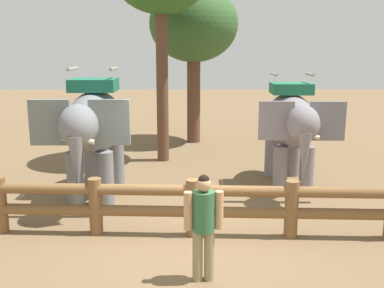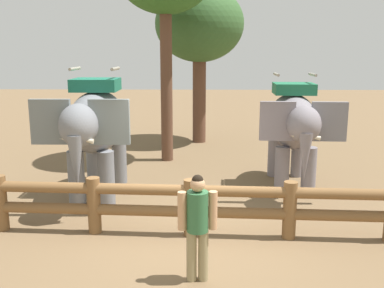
{
  "view_description": "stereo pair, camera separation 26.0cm",
  "coord_description": "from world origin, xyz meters",
  "px_view_note": "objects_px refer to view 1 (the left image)",
  "views": [
    {
      "loc": [
        -0.07,
        -7.51,
        3.31
      ],
      "look_at": [
        0.0,
        1.44,
        1.4
      ],
      "focal_mm": 41.45,
      "sensor_mm": 36.0,
      "label": 1
    },
    {
      "loc": [
        0.19,
        -7.51,
        3.31
      ],
      "look_at": [
        0.0,
        1.44,
        1.4
      ],
      "focal_mm": 41.45,
      "sensor_mm": 36.0,
      "label": 2
    }
  ],
  "objects_px": {
    "log_fence": "(193,203)",
    "tourist_woman_in_black": "(204,220)",
    "elephant_near_left": "(94,126)",
    "elephant_center": "(291,124)",
    "tree_back_center": "(194,26)"
  },
  "relations": [
    {
      "from": "log_fence",
      "to": "tourist_woman_in_black",
      "type": "bearing_deg",
      "value": -84.93
    },
    {
      "from": "elephant_near_left",
      "to": "tourist_woman_in_black",
      "type": "distance_m",
      "value": 4.52
    },
    {
      "from": "elephant_center",
      "to": "tree_back_center",
      "type": "height_order",
      "value": "tree_back_center"
    },
    {
      "from": "elephant_near_left",
      "to": "log_fence",
      "type": "bearing_deg",
      "value": -45.12
    },
    {
      "from": "log_fence",
      "to": "elephant_near_left",
      "type": "bearing_deg",
      "value": 134.88
    },
    {
      "from": "elephant_center",
      "to": "tourist_woman_in_black",
      "type": "distance_m",
      "value": 5.14
    },
    {
      "from": "log_fence",
      "to": "tree_back_center",
      "type": "height_order",
      "value": "tree_back_center"
    },
    {
      "from": "log_fence",
      "to": "tree_back_center",
      "type": "bearing_deg",
      "value": 89.23
    },
    {
      "from": "log_fence",
      "to": "elephant_center",
      "type": "relative_size",
      "value": 2.27
    },
    {
      "from": "elephant_center",
      "to": "tourist_woman_in_black",
      "type": "xyz_separation_m",
      "value": [
        -2.26,
        -4.58,
        -0.62
      ]
    },
    {
      "from": "elephant_near_left",
      "to": "tree_back_center",
      "type": "xyz_separation_m",
      "value": [
        2.3,
        6.17,
        2.47
      ]
    },
    {
      "from": "elephant_near_left",
      "to": "tree_back_center",
      "type": "distance_m",
      "value": 7.03
    },
    {
      "from": "elephant_center",
      "to": "tree_back_center",
      "type": "xyz_separation_m",
      "value": [
        -2.29,
        5.4,
        2.56
      ]
    },
    {
      "from": "tourist_woman_in_black",
      "to": "tree_back_center",
      "type": "bearing_deg",
      "value": 90.17
    },
    {
      "from": "elephant_near_left",
      "to": "tree_back_center",
      "type": "bearing_deg",
      "value": 69.55
    }
  ]
}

